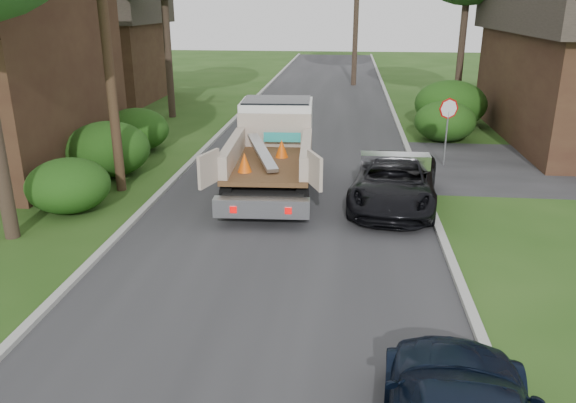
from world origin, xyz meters
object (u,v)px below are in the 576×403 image
(black_pickup, at_px, (395,182))
(stop_sign, at_px, (448,118))
(flatbed_truck, at_px, (274,141))
(house_left_far, at_px, (97,49))
(utility_pole, at_px, (104,20))

(black_pickup, bearing_deg, stop_sign, 71.95)
(stop_sign, relative_size, black_pickup, 0.48)
(flatbed_truck, xyz_separation_m, black_pickup, (3.80, -1.88, -0.67))
(flatbed_truck, distance_m, black_pickup, 4.30)
(house_left_far, bearing_deg, stop_sign, -34.81)
(utility_pole, bearing_deg, flatbed_truck, 16.48)
(utility_pole, height_order, black_pickup, utility_pole)
(stop_sign, xyz_separation_m, black_pickup, (-2.14, -4.50, -1.06))
(utility_pole, relative_size, black_pickup, 1.95)
(utility_pole, bearing_deg, black_pickup, -3.23)
(flatbed_truck, relative_size, black_pickup, 1.34)
(house_left_far, height_order, flatbed_truck, house_left_far)
(house_left_far, height_order, black_pickup, house_left_far)
(utility_pole, distance_m, house_left_far, 18.93)
(utility_pole, xyz_separation_m, house_left_far, (-8.02, 17.02, -2.12))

